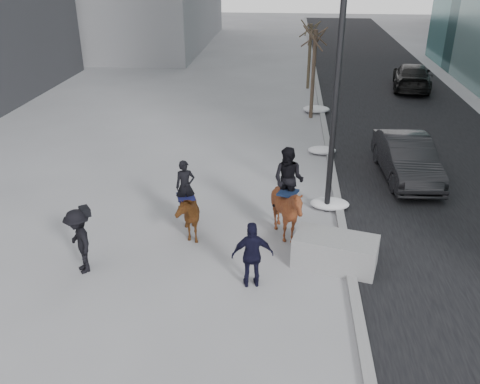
# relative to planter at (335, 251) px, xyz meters

# --- Properties ---
(ground) EXTENTS (120.00, 120.00, 0.00)m
(ground) POSITION_rel_planter_xyz_m (-2.61, -0.07, -0.43)
(ground) COLOR gray
(ground) RESTS_ON ground
(road) EXTENTS (8.00, 90.00, 0.01)m
(road) POSITION_rel_planter_xyz_m (4.39, 9.93, -0.42)
(road) COLOR black
(road) RESTS_ON ground
(curb) EXTENTS (0.25, 90.00, 0.12)m
(curb) POSITION_rel_planter_xyz_m (0.39, 9.93, -0.37)
(curb) COLOR gray
(curb) RESTS_ON ground
(planter) EXTENTS (2.33, 1.57, 0.85)m
(planter) POSITION_rel_planter_xyz_m (0.00, 0.00, 0.00)
(planter) COLOR gray
(planter) RESTS_ON ground
(car_near) EXTENTS (1.89, 4.73, 1.53)m
(car_near) POSITION_rel_planter_xyz_m (2.98, 6.06, 0.34)
(car_near) COLOR black
(car_near) RESTS_ON ground
(car_far) EXTENTS (2.90, 5.43, 1.50)m
(car_far) POSITION_rel_planter_xyz_m (5.95, 19.62, 0.32)
(car_far) COLOR black
(car_far) RESTS_ON ground
(tree_near) EXTENTS (1.20, 1.20, 4.71)m
(tree_near) POSITION_rel_planter_xyz_m (-0.21, 13.20, 1.93)
(tree_near) COLOR #392E21
(tree_near) RESTS_ON ground
(tree_far) EXTENTS (1.20, 1.20, 4.16)m
(tree_far) POSITION_rel_planter_xyz_m (-0.21, 19.17, 1.65)
(tree_far) COLOR #3C3223
(tree_far) RESTS_ON ground
(mounted_left) EXTENTS (1.33, 1.90, 2.25)m
(mounted_left) POSITION_rel_planter_xyz_m (-4.20, 1.27, 0.41)
(mounted_left) COLOR #512110
(mounted_left) RESTS_ON ground
(mounted_right) EXTENTS (1.93, 2.03, 2.73)m
(mounted_right) POSITION_rel_planter_xyz_m (-1.29, 1.31, 0.67)
(mounted_right) COLOR #4B1B0F
(mounted_right) RESTS_ON ground
(feeder) EXTENTS (1.09, 0.94, 1.75)m
(feeder) POSITION_rel_planter_xyz_m (-2.10, -1.07, 0.45)
(feeder) COLOR black
(feeder) RESTS_ON ground
(camera_crew) EXTENTS (1.20, 1.30, 1.75)m
(camera_crew) POSITION_rel_planter_xyz_m (-6.52, -0.86, 0.46)
(camera_crew) COLOR black
(camera_crew) RESTS_ON ground
(lamppost) EXTENTS (0.25, 3.13, 9.09)m
(lamppost) POSITION_rel_planter_xyz_m (-0.01, 3.42, 4.57)
(lamppost) COLOR black
(lamppost) RESTS_ON ground
(snow_piles) EXTENTS (1.39, 11.61, 0.35)m
(snow_piles) POSITION_rel_planter_xyz_m (0.09, 9.19, -0.26)
(snow_piles) COLOR silver
(snow_piles) RESTS_ON ground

